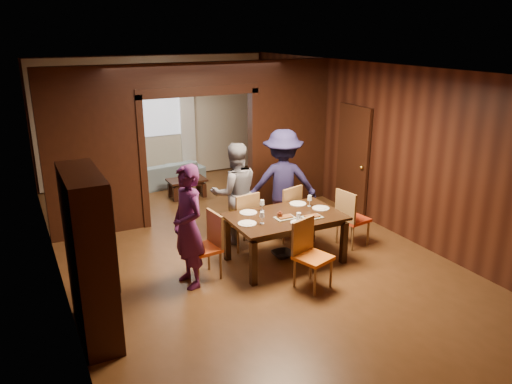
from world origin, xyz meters
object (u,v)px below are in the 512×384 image
person_purple (188,227)px  chair_left (203,247)px  coffee_table (187,188)px  sofa (163,174)px  person_grey (235,193)px  chair_right (353,217)px  chair_near (313,256)px  hutch (89,257)px  chair_far_r (284,212)px  chair_far_l (241,220)px  dining_table (285,239)px  person_navy (283,183)px

person_purple → chair_left: person_purple is taller
person_purple → coffee_table: 3.94m
sofa → chair_left: 4.69m
person_grey → chair_right: (1.68, -1.03, -0.37)m
coffee_table → chair_near: bearing=-87.0°
person_purple → hutch: (-1.40, -0.64, 0.12)m
chair_far_r → person_purple: bearing=6.2°
person_purple → chair_right: (2.89, 0.06, -0.39)m
person_purple → chair_far_l: 1.49m
person_purple → chair_near: person_purple is taller
hutch → chair_right: bearing=9.3°
sofa → hutch: hutch is taller
dining_table → chair_near: chair_near is taller
sofa → chair_right: (1.85, -4.65, 0.21)m
person_navy → chair_far_r: 0.50m
person_purple → chair_left: bearing=103.8°
chair_far_r → hutch: bearing=7.2°
person_purple → chair_left: (0.24, 0.09, -0.39)m
person_purple → chair_far_r: size_ratio=1.81×
chair_left → chair_far_r: 1.88m
dining_table → chair_far_l: chair_far_l is taller
sofa → dining_table: (0.52, -4.69, 0.11)m
chair_near → hutch: hutch is taller
dining_table → chair_near: (-0.07, -0.89, 0.10)m
person_navy → chair_left: (-1.84, -0.92, -0.45)m
dining_table → chair_right: 1.33m
dining_table → chair_far_r: size_ratio=1.77×
dining_table → chair_far_r: bearing=61.7°
person_navy → chair_near: (-0.58, -1.88, -0.45)m
chair_near → chair_far_r: bearing=55.7°
person_grey → chair_far_l: size_ratio=1.76×
coffee_table → chair_left: (-1.01, -3.58, 0.28)m
chair_right → chair_far_r: same height
dining_table → chair_left: 1.33m
person_navy → hutch: hutch is taller
sofa → chair_far_r: bearing=96.0°
chair_left → chair_near: 1.58m
sofa → person_navy: bearing=98.0°
person_grey → chair_far_l: person_grey is taller
person_grey → chair_near: (0.28, -1.96, -0.37)m
chair_near → coffee_table: bearing=75.0°
chair_near → hutch: (-2.90, 0.23, 0.52)m
sofa → dining_table: dining_table is taller
chair_right → chair_far_r: size_ratio=1.00×
chair_far_r → hutch: 3.72m
person_purple → person_grey: person_purple is taller
coffee_table → chair_far_l: bearing=-91.4°
sofa → hutch: bearing=57.8°
person_navy → sofa: person_navy is taller
hutch → sofa: bearing=65.5°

